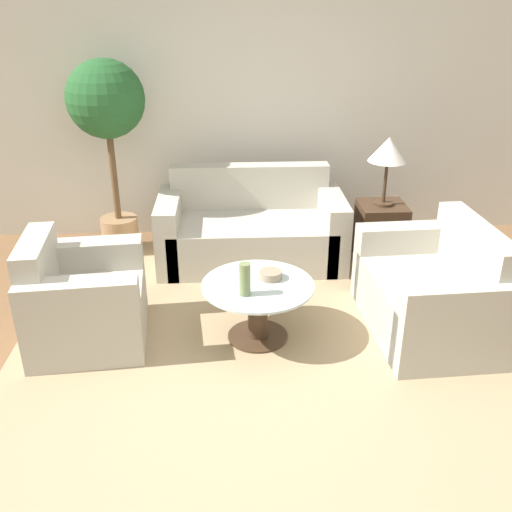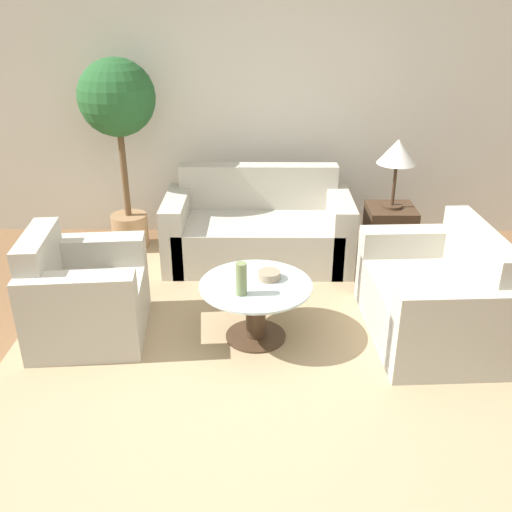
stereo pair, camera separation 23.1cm
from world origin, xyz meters
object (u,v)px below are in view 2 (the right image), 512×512
bowl (269,275)px  potted_plant (118,114)px  loveseat (438,300)px  coffee_table (256,303)px  table_lamp (398,153)px  vase (241,279)px  sofa_main (258,230)px  armchair (81,299)px

bowl → potted_plant: bearing=131.2°
loveseat → coffee_table: loveseat is taller
loveseat → table_lamp: table_lamp is taller
bowl → table_lamp: bearing=47.5°
table_lamp → bowl: table_lamp is taller
loveseat → vase: 1.47m
vase → sofa_main: bearing=86.0°
loveseat → table_lamp: (-0.10, 1.25, 0.76)m
table_lamp → potted_plant: size_ratio=0.34×
potted_plant → armchair: bearing=-90.7°
potted_plant → vase: potted_plant is taller
coffee_table → potted_plant: potted_plant is taller
table_lamp → sofa_main: bearing=176.5°
bowl → loveseat: bearing=-0.8°
armchair → potted_plant: 1.89m
table_lamp → bowl: 1.77m
sofa_main → table_lamp: 1.44m
loveseat → table_lamp: size_ratio=2.02×
loveseat → potted_plant: (-2.60, 1.57, 1.03)m
loveseat → coffee_table: 1.33m
loveseat → vase: bearing=-84.6°
coffee_table → sofa_main: bearing=89.6°
potted_plant → bowl: bearing=-48.8°
armchair → bowl: size_ratio=5.67×
potted_plant → bowl: potted_plant is taller
armchair → potted_plant: (0.02, 1.58, 1.03)m
sofa_main → vase: sofa_main is taller
sofa_main → table_lamp: size_ratio=2.73×
coffee_table → table_lamp: table_lamp is taller
armchair → table_lamp: (2.51, 1.27, 0.76)m
loveseat → bowl: size_ratio=7.75×
coffee_table → vase: (-0.10, -0.15, 0.28)m
table_lamp → loveseat: bearing=-85.2°
sofa_main → armchair: 1.86m
loveseat → bowl: bearing=-94.0°
vase → bowl: size_ratio=1.45×
armchair → table_lamp: table_lamp is taller
armchair → coffee_table: bearing=-97.6°
potted_plant → sofa_main: bearing=-10.9°
potted_plant → loveseat: bearing=-31.2°
coffee_table → potted_plant: bearing=127.7°
armchair → coffee_table: 1.28m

